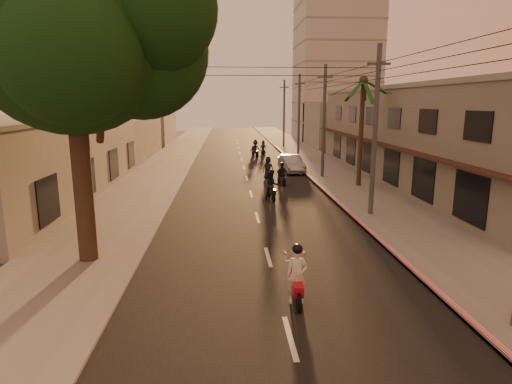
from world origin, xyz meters
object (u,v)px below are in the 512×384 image
scooter_mid_a (272,186)px  scooter_far_a (268,169)px  scooter_far_c (263,148)px  scooter_mid_b (282,175)px  broadleaf_tree (83,33)px  palm_tree (363,87)px  parked_car (291,164)px  scooter_far_b (255,149)px  scooter_red (297,277)px

scooter_mid_a → scooter_far_a: bearing=80.4°
scooter_far_c → scooter_mid_b: bearing=-91.4°
scooter_mid_a → scooter_mid_b: size_ratio=1.14×
broadleaf_tree → scooter_far_c: size_ratio=7.04×
scooter_far_c → palm_tree: bearing=-75.9°
scooter_far_a → scooter_far_c: 16.65m
palm_tree → parked_car: 10.23m
scooter_far_c → scooter_far_b: bearing=-116.2°
scooter_far_a → scooter_far_b: size_ratio=0.97×
scooter_red → scooter_far_c: bearing=88.9°
scooter_far_b → parked_car: (2.47, -10.82, -0.16)m
palm_tree → scooter_mid_a: size_ratio=4.09×
scooter_mid_a → scooter_red: bearing=-98.8°
broadleaf_tree → scooter_red: broadleaf_tree is taller
scooter_mid_b → scooter_far_b: 16.82m
scooter_mid_b → parked_car: scooter_mid_b is taller
scooter_far_a → palm_tree: bearing=-33.6°
broadleaf_tree → scooter_far_a: 20.64m
scooter_mid_b → scooter_far_a: 2.58m
scooter_mid_b → scooter_far_a: scooter_far_a is taller
broadleaf_tree → parked_car: broadleaf_tree is taller
broadleaf_tree → scooter_far_b: (8.24, 31.65, -7.56)m
scooter_mid_a → parked_car: (2.89, 10.83, -0.14)m
scooter_red → scooter_mid_a: scooter_mid_a is taller
broadleaf_tree → scooter_mid_b: broadleaf_tree is taller
scooter_red → scooter_mid_a: size_ratio=0.97×
scooter_far_c → scooter_far_a: bearing=-94.2°
broadleaf_tree → scooter_far_a: bearing=64.4°
palm_tree → scooter_far_c: bearing=104.8°
scooter_mid_b → parked_car: (1.63, 5.97, -0.04)m
palm_tree → scooter_red: palm_tree is taller
palm_tree → scooter_mid_b: (-5.53, 0.99, -6.36)m
broadleaf_tree → scooter_mid_a: broadleaf_tree is taller
scooter_mid_a → scooter_far_b: 21.66m
scooter_mid_a → scooter_far_c: bearing=80.5°
palm_tree → scooter_mid_b: palm_tree is taller
scooter_red → scooter_far_b: 35.78m
scooter_red → parked_car: 25.20m
scooter_mid_b → scooter_far_a: size_ratio=0.91×
scooter_red → broadleaf_tree: bearing=152.2°
scooter_mid_a → scooter_far_b: (0.42, 21.66, 0.02)m
scooter_mid_b → scooter_far_b: (-0.84, 16.80, 0.12)m
scooter_mid_a → scooter_far_a: (0.47, 7.31, -0.04)m
scooter_mid_b → scooter_far_c: scooter_mid_b is taller
scooter_mid_b → broadleaf_tree: bearing=-132.2°
scooter_far_a → scooter_mid_b: bearing=-77.1°
broadleaf_tree → scooter_mid_a: (7.81, 9.99, -7.58)m
broadleaf_tree → parked_car: bearing=62.8°
broadleaf_tree → scooter_far_a: size_ratio=6.26×
palm_tree → scooter_mid_a: bearing=-150.4°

